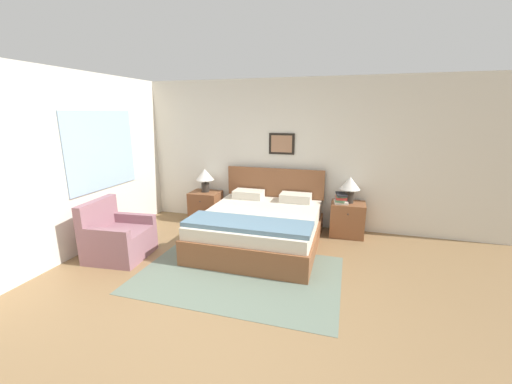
{
  "coord_description": "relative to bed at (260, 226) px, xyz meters",
  "views": [
    {
      "loc": [
        1.12,
        -2.58,
        2.02
      ],
      "look_at": [
        -0.11,
        1.6,
        0.91
      ],
      "focal_mm": 22.0,
      "sensor_mm": 36.0,
      "label": 1
    }
  ],
  "objects": [
    {
      "name": "book_thick_bottom",
      "position": [
        1.18,
        0.73,
        0.29
      ],
      "size": [
        0.25,
        0.26,
        0.03
      ],
      "rotation": [
        0.0,
        0.0,
        0.13
      ],
      "color": "silver",
      "rests_on": "nightstand_by_door"
    },
    {
      "name": "wall_left",
      "position": [
        -2.48,
        -0.41,
        1.01
      ],
      "size": [
        0.08,
        5.3,
        2.6
      ],
      "color": "silver",
      "rests_on": "ground_plane"
    },
    {
      "name": "ground_plane",
      "position": [
        0.12,
        -1.86,
        -0.29
      ],
      "size": [
        16.0,
        16.0,
        0.0
      ],
      "primitive_type": "plane",
      "color": "olive"
    },
    {
      "name": "book_paperback_top",
      "position": [
        1.18,
        0.73,
        0.43
      ],
      "size": [
        0.21,
        0.3,
        0.03
      ],
      "rotation": [
        0.0,
        0.0,
        0.19
      ],
      "color": "#232328",
      "rests_on": "book_slim_near_top"
    },
    {
      "name": "book_slim_near_top",
      "position": [
        1.18,
        0.73,
        0.4
      ],
      "size": [
        0.18,
        0.24,
        0.03
      ],
      "rotation": [
        0.0,
        0.0,
        0.08
      ],
      "color": "#4C7551",
      "rests_on": "book_novel_upper"
    },
    {
      "name": "book_novel_upper",
      "position": [
        1.18,
        0.73,
        0.37
      ],
      "size": [
        0.2,
        0.27,
        0.04
      ],
      "rotation": [
        0.0,
        0.0,
        0.11
      ],
      "color": "#B7332D",
      "rests_on": "book_hardcover_middle"
    },
    {
      "name": "book_hardcover_middle",
      "position": [
        1.18,
        0.73,
        0.33
      ],
      "size": [
        0.18,
        0.29,
        0.04
      ],
      "rotation": [
        0.0,
        0.0,
        -0.15
      ],
      "color": "#4C7551",
      "rests_on": "book_thick_bottom"
    },
    {
      "name": "wall_back",
      "position": [
        0.12,
        1.07,
        1.01
      ],
      "size": [
        7.54,
        0.09,
        2.6
      ],
      "color": "silver",
      "rests_on": "ground_plane"
    },
    {
      "name": "table_lamp_by_door",
      "position": [
        1.3,
        0.79,
        0.58
      ],
      "size": [
        0.33,
        0.33,
        0.44
      ],
      "color": "#2D2823",
      "rests_on": "nightstand_by_door"
    },
    {
      "name": "armchair",
      "position": [
        -1.85,
        -1.0,
        -0.02
      ],
      "size": [
        0.82,
        0.83,
        0.83
      ],
      "rotation": [
        0.0,
        0.0,
        -1.48
      ],
      "color": "#8E606B",
      "rests_on": "ground_plane"
    },
    {
      "name": "nightstand_near_window",
      "position": [
        -1.3,
        0.77,
        -0.01
      ],
      "size": [
        0.55,
        0.46,
        0.57
      ],
      "color": "brown",
      "rests_on": "ground_plane"
    },
    {
      "name": "table_lamp_near_window",
      "position": [
        -1.3,
        0.79,
        0.58
      ],
      "size": [
        0.33,
        0.33,
        0.44
      ],
      "color": "#2D2823",
      "rests_on": "nightstand_near_window"
    },
    {
      "name": "bed",
      "position": [
        0.0,
        0.0,
        0.0
      ],
      "size": [
        1.77,
        2.01,
        1.05
      ],
      "color": "brown",
      "rests_on": "ground_plane"
    },
    {
      "name": "nightstand_by_door",
      "position": [
        1.3,
        0.77,
        -0.01
      ],
      "size": [
        0.55,
        0.46,
        0.57
      ],
      "color": "brown",
      "rests_on": "ground_plane"
    },
    {
      "name": "area_rug_main",
      "position": [
        -0.0,
        -1.01,
        -0.29
      ],
      "size": [
        2.54,
        1.72,
        0.01
      ],
      "color": "slate",
      "rests_on": "ground_plane"
    }
  ]
}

